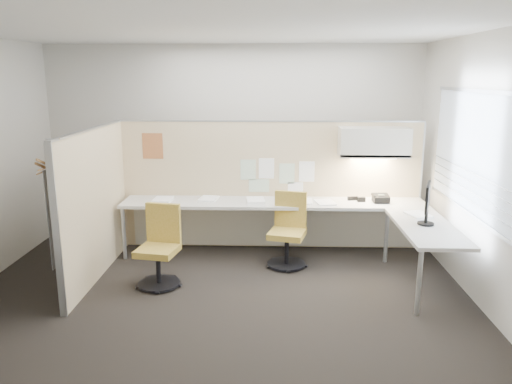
{
  "coord_description": "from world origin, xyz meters",
  "views": [
    {
      "loc": [
        0.58,
        -5.12,
        2.36
      ],
      "look_at": [
        0.38,
        0.8,
        0.97
      ],
      "focal_mm": 35.0,
      "sensor_mm": 36.0,
      "label": 1
    }
  ],
  "objects_px": {
    "chair_right": "(288,232)",
    "monitor": "(427,201)",
    "phone": "(380,198)",
    "chair_left": "(160,249)",
    "desk": "(299,214)"
  },
  "relations": [
    {
      "from": "monitor",
      "to": "desk",
      "type": "bearing_deg",
      "value": 78.13
    },
    {
      "from": "chair_left",
      "to": "chair_right",
      "type": "xyz_separation_m",
      "value": [
        1.48,
        0.65,
        0.0
      ]
    },
    {
      "from": "chair_left",
      "to": "phone",
      "type": "bearing_deg",
      "value": 31.02
    },
    {
      "from": "chair_left",
      "to": "phone",
      "type": "height_order",
      "value": "chair_left"
    },
    {
      "from": "chair_right",
      "to": "phone",
      "type": "height_order",
      "value": "chair_right"
    },
    {
      "from": "chair_left",
      "to": "monitor",
      "type": "xyz_separation_m",
      "value": [
        3.0,
        0.04,
        0.57
      ]
    },
    {
      "from": "chair_left",
      "to": "phone",
      "type": "xyz_separation_m",
      "value": [
        2.7,
        1.04,
        0.36
      ]
    },
    {
      "from": "phone",
      "to": "chair_left",
      "type": "bearing_deg",
      "value": -161.33
    },
    {
      "from": "phone",
      "to": "monitor",
      "type": "bearing_deg",
      "value": -75.89
    },
    {
      "from": "chair_right",
      "to": "chair_left",
      "type": "bearing_deg",
      "value": -142.24
    },
    {
      "from": "chair_right",
      "to": "phone",
      "type": "xyz_separation_m",
      "value": [
        1.22,
        0.39,
        0.35
      ]
    },
    {
      "from": "chair_right",
      "to": "monitor",
      "type": "xyz_separation_m",
      "value": [
        1.51,
        -0.61,
        0.57
      ]
    },
    {
      "from": "chair_right",
      "to": "phone",
      "type": "bearing_deg",
      "value": 31.66
    },
    {
      "from": "desk",
      "to": "chair_left",
      "type": "distance_m",
      "value": 1.86
    },
    {
      "from": "desk",
      "to": "chair_left",
      "type": "relative_size",
      "value": 4.38
    }
  ]
}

